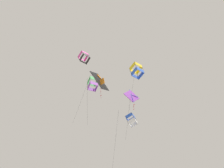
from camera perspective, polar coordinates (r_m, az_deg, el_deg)
kite_box_low_drifter at (r=50.48m, az=-4.33°, el=4.12°), size 1.96×2.01×1.99m
kite_box_near_left at (r=48.81m, az=-2.99°, el=0.02°), size 3.23×3.00×7.12m
kite_box_near_right at (r=45.48m, az=3.83°, el=2.08°), size 2.37×2.09×7.03m
kite_delta_upper_right at (r=43.32m, az=-1.84°, el=0.44°), size 3.29×2.36×6.20m
kite_diamond_mid_left at (r=47.76m, az=3.02°, el=-1.89°), size 2.20×1.89×7.83m
kite_box_far_centre at (r=42.05m, az=3.00°, el=-5.60°), size 3.98×3.31×7.67m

